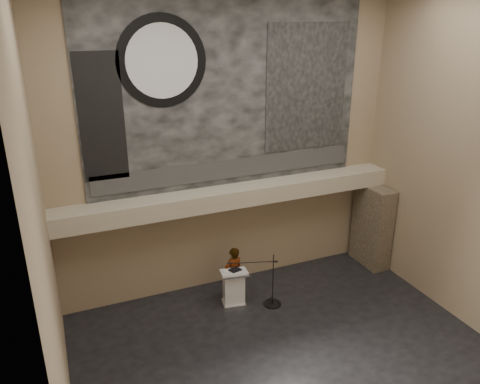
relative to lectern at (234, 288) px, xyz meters
name	(u,v)px	position (x,y,z in m)	size (l,w,h in m)	color
floor	(291,359)	(0.42, -2.65, -0.55)	(10.00, 10.00, 0.00)	black
wall_back	(229,148)	(0.42, 1.35, 3.70)	(10.00, 0.02, 8.50)	#8B7458
wall_front	(446,295)	(0.42, -6.65, 3.70)	(10.00, 0.02, 8.50)	#8B7458
wall_left	(43,237)	(-4.58, -2.65, 3.70)	(0.02, 8.00, 8.50)	#8B7458
wall_right	(475,167)	(5.42, -2.65, 3.70)	(0.02, 8.00, 8.50)	#8B7458
soffit	(235,196)	(0.42, 0.95, 2.40)	(10.00, 0.80, 0.50)	tan
sprinkler_left	(181,214)	(-1.18, 0.90, 2.12)	(0.04, 0.04, 0.06)	#B2893D
sprinkler_right	(293,196)	(2.32, 0.90, 2.12)	(0.04, 0.04, 0.06)	#B2893D
banner	(229,97)	(0.42, 1.32, 5.15)	(8.00, 0.05, 5.00)	black
banner_text_strip	(230,169)	(0.42, 1.28, 3.10)	(7.76, 0.02, 0.55)	#2B2B2B
banner_clock_rim	(162,61)	(-1.38, 1.28, 6.15)	(2.30, 2.30, 0.02)	black
banner_clock_face	(162,61)	(-1.38, 1.26, 6.15)	(1.84, 1.84, 0.02)	silver
banner_building_print	(307,88)	(2.82, 1.28, 5.25)	(2.60, 0.02, 3.60)	black
banner_brick_print	(102,118)	(-2.98, 1.28, 4.85)	(1.10, 0.02, 3.20)	black
stone_pier	(372,226)	(5.07, 0.50, 0.80)	(0.60, 1.40, 2.70)	#413628
lectern	(234,288)	(0.00, 0.00, 0.00)	(0.81, 0.64, 1.14)	silver
binder	(235,270)	(0.04, 0.00, 0.56)	(0.31, 0.25, 0.04)	black
papers	(229,272)	(-0.15, -0.02, 0.55)	(0.23, 0.32, 0.01)	white
speaker_person	(233,273)	(0.12, 0.33, 0.26)	(0.59, 0.39, 1.63)	silver
mic_stand	(271,297)	(0.97, -0.41, -0.31)	(1.49, 0.67, 1.60)	black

